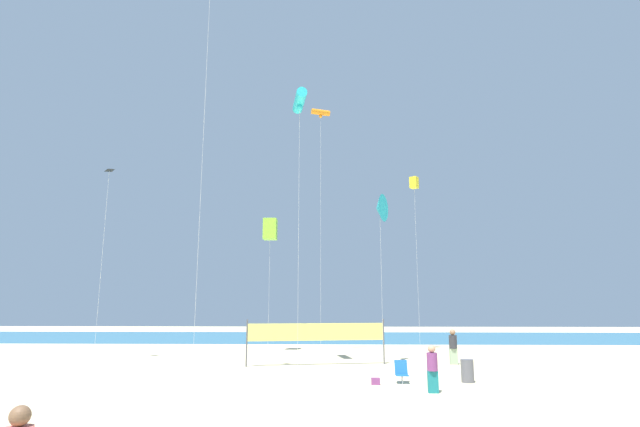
{
  "coord_description": "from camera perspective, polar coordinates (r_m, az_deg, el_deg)",
  "views": [
    {
      "loc": [
        2.57,
        -18.18,
        3.06
      ],
      "look_at": [
        1.57,
        10.56,
        8.52
      ],
      "focal_mm": 27.59,
      "sensor_mm": 36.0,
      "label": 1
    }
  ],
  "objects": [
    {
      "name": "ground_plane",
      "position": [
        18.62,
        -6.36,
        -20.15
      ],
      "size": [
        120.0,
        120.0,
        0.0
      ],
      "primitive_type": "plane",
      "color": "beige"
    },
    {
      "name": "ocean_band",
      "position": [
        51.82,
        -0.88,
        -14.13
      ],
      "size": [
        120.0,
        20.0,
        0.01
      ],
      "primitive_type": "cube",
      "color": "teal",
      "rests_on": "ground"
    },
    {
      "name": "beachgoer_plum_shirt",
      "position": [
        19.13,
        12.9,
        -16.96
      ],
      "size": [
        0.39,
        0.39,
        1.69
      ],
      "rotation": [
        0.0,
        0.0,
        5.49
      ],
      "color": "#19727A",
      "rests_on": "ground"
    },
    {
      "name": "beachgoer_charcoal_shirt",
      "position": [
        28.39,
        15.19,
        -14.57
      ],
      "size": [
        0.42,
        0.42,
        1.85
      ],
      "rotation": [
        0.0,
        0.0,
        5.05
      ],
      "color": "#99B28C",
      "rests_on": "ground"
    },
    {
      "name": "folding_beach_chair",
      "position": [
        21.38,
        9.43,
        -17.58
      ],
      "size": [
        0.52,
        0.65,
        0.89
      ],
      "rotation": [
        0.0,
        0.0,
        -0.05
      ],
      "color": "#1959B2",
      "rests_on": "ground"
    },
    {
      "name": "trash_barrel",
      "position": [
        22.08,
        16.73,
        -17.08
      ],
      "size": [
        0.52,
        0.52,
        0.92
      ],
      "primitive_type": "cylinder",
      "color": "#595960",
      "rests_on": "ground"
    },
    {
      "name": "volleyball_net",
      "position": [
        27.07,
        -0.37,
        -13.78
      ],
      "size": [
        7.34,
        1.58,
        2.4
      ],
      "color": "#4C4C51",
      "rests_on": "ground"
    },
    {
      "name": "beach_handbag",
      "position": [
        20.78,
        6.47,
        -18.77
      ],
      "size": [
        0.34,
        0.17,
        0.27
      ],
      "primitive_type": "cube",
      "color": "#7A3872",
      "rests_on": "ground"
    },
    {
      "name": "kite_cyan_delta",
      "position": [
        27.96,
        6.96,
        0.61
      ],
      "size": [
        1.06,
        1.6,
        9.32
      ],
      "color": "silver",
      "rests_on": "ground"
    },
    {
      "name": "kite_lime_box",
      "position": [
        34.92,
        -5.8,
        -1.83
      ],
      "size": [
        0.93,
        0.93,
        9.19
      ],
      "color": "silver",
      "rests_on": "ground"
    },
    {
      "name": "kite_orange_tube",
      "position": [
        35.6,
        0.07,
        11.5
      ],
      "size": [
        1.37,
        0.84,
        16.84
      ],
      "color": "silver",
      "rests_on": "ground"
    },
    {
      "name": "kite_black_diamond",
      "position": [
        31.96,
        -23.3,
        4.15
      ],
      "size": [
        0.51,
        0.49,
        11.23
      ],
      "color": "silver",
      "rests_on": "ground"
    },
    {
      "name": "kite_yellow_box",
      "position": [
        36.51,
        10.86,
        3.46
      ],
      "size": [
        0.72,
        0.72,
        12.36
      ],
      "color": "silver",
      "rests_on": "ground"
    },
    {
      "name": "kite_cyan_tube",
      "position": [
        28.6,
        -2.38,
        12.86
      ],
      "size": [
        1.02,
        2.47,
        14.84
      ],
      "color": "silver",
      "rests_on": "ground"
    }
  ]
}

